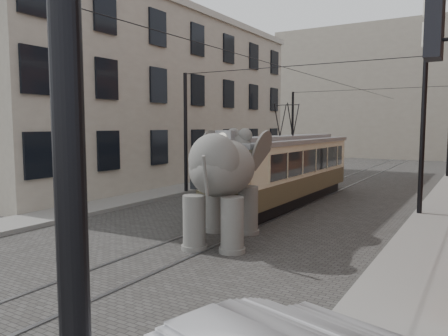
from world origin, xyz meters
The scene contains 9 objects.
ground centered at (0.00, 0.00, 0.00)m, with size 120.00×120.00×0.00m, color #3D3B38.
tram_rails centered at (0.00, 0.00, 0.01)m, with size 1.54×80.00×0.02m, color slate, non-canonical shape.
sidewalk_right centered at (6.00, 0.00, 0.07)m, with size 2.00×60.00×0.15m, color slate.
sidewalk_left centered at (-6.50, 0.00, 0.07)m, with size 2.00×60.00×0.15m, color slate.
stucco_building centered at (-11.00, 10.00, 5.00)m, with size 7.00×24.00×10.00m, color gray.
distant_block centered at (0.00, 40.00, 7.00)m, with size 28.00×10.00×14.00m, color gray.
catenary centered at (-0.20, 5.00, 3.00)m, with size 11.00×30.20×6.00m, color black, non-canonical shape.
tram centered at (-0.25, 6.07, 2.18)m, with size 2.27×10.99×4.36m, color beige, non-canonical shape.
elephant centered at (0.63, -0.74, 1.69)m, with size 3.04×5.52×3.38m, color #605E59, non-canonical shape.
Camera 1 is at (7.19, -11.64, 3.43)m, focal length 34.95 mm.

